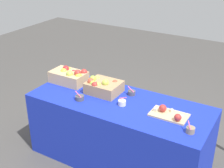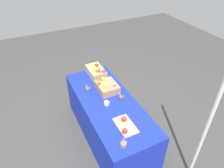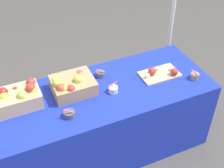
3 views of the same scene
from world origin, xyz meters
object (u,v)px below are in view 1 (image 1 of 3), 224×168
apple_crate_middle (103,86)px  cutting_board_front (169,114)px  sample_bowl_near (122,103)px  sample_bowl_extra (190,130)px  sample_bowl_mid (80,98)px  sample_bowl_far (132,93)px  apple_crate_left (70,76)px

apple_crate_middle → cutting_board_front: bearing=-7.6°
sample_bowl_near → sample_bowl_extra: size_ratio=0.93×
sample_bowl_near → sample_bowl_mid: size_ratio=0.95×
cutting_board_front → sample_bowl_far: size_ratio=3.51×
apple_crate_left → apple_crate_middle: bearing=-2.4°
cutting_board_front → sample_bowl_extra: size_ratio=3.44×
apple_crate_left → sample_bowl_extra: bearing=-10.8°
cutting_board_front → apple_crate_middle: bearing=172.4°
apple_crate_middle → sample_bowl_mid: bearing=-113.3°
sample_bowl_extra → sample_bowl_near: bearing=170.2°
apple_crate_left → sample_bowl_mid: apple_crate_left is taller
sample_bowl_near → apple_crate_left: bearing=168.2°
apple_crate_middle → cutting_board_front: 0.81m
sample_bowl_mid → apple_crate_left: bearing=140.4°
sample_bowl_near → sample_bowl_far: 0.25m
sample_bowl_near → sample_bowl_extra: sample_bowl_extra is taller
cutting_board_front → apple_crate_left: bearing=174.3°
sample_bowl_extra → apple_crate_middle: bearing=165.6°
apple_crate_left → cutting_board_front: bearing=-5.7°
sample_bowl_near → sample_bowl_far: (-0.02, 0.25, -0.00)m
apple_crate_middle → sample_bowl_extra: apple_crate_middle is taller
sample_bowl_far → sample_bowl_extra: bearing=-26.3°
sample_bowl_far → cutting_board_front: bearing=-22.8°
apple_crate_left → sample_bowl_far: apple_crate_left is taller
cutting_board_front → sample_bowl_mid: bearing=-169.9°
apple_crate_left → sample_bowl_mid: bearing=-39.6°
cutting_board_front → sample_bowl_mid: sample_bowl_mid is taller
sample_bowl_mid → sample_bowl_extra: sample_bowl_extra is taller
sample_bowl_near → sample_bowl_mid: 0.45m
apple_crate_left → apple_crate_middle: (0.47, -0.02, -0.01)m
apple_crate_left → cutting_board_front: 1.27m
sample_bowl_mid → sample_bowl_extra: size_ratio=0.98×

